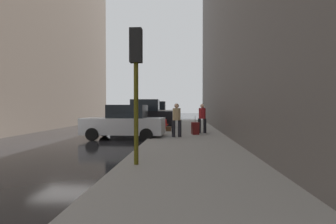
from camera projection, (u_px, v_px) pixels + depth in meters
ground_plane at (64, 142)px, 12.58m from camera, size 120.00×120.00×0.00m
sidewalk at (189, 141)px, 12.20m from camera, size 4.00×40.00×0.15m
parked_silver_sedan at (125, 123)px, 13.77m from camera, size 4.27×2.18×1.79m
parked_black_suv at (143, 115)px, 19.98m from camera, size 4.64×2.14×2.25m
parked_white_van at (154, 113)px, 26.99m from camera, size 4.63×2.13×2.25m
fire_hydrant at (165, 124)px, 18.25m from camera, size 0.42×0.22×0.70m
traffic_light at (136, 66)px, 6.92m from camera, size 0.32×0.32×3.60m
pedestrian_in_red_jacket at (202, 117)px, 15.36m from camera, size 0.52×0.46×1.71m
pedestrian_in_tan_coat at (177, 118)px, 13.37m from camera, size 0.50×0.40×1.71m
rolling_suitcase at (195, 128)px, 14.63m from camera, size 0.45×0.61×1.04m
duffel_bag at (169, 129)px, 16.69m from camera, size 0.32×0.44×0.28m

